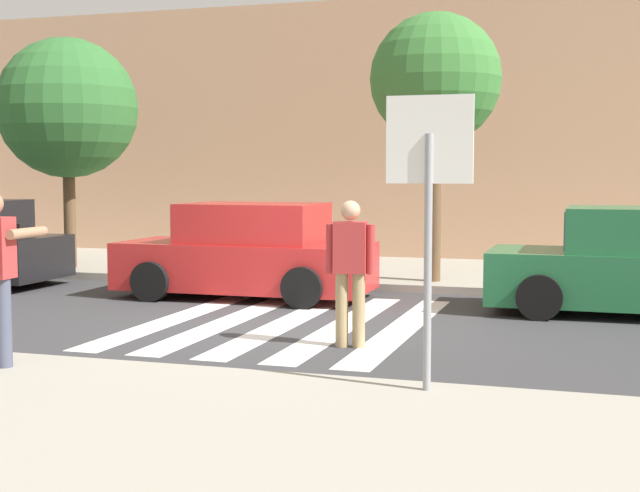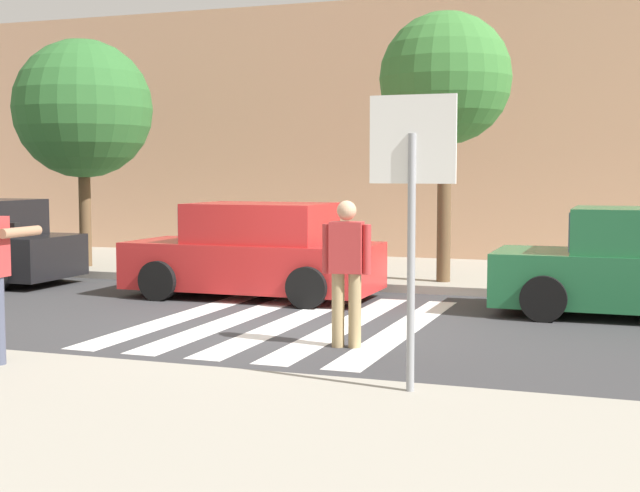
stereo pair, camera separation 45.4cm
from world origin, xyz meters
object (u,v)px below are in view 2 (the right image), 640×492
at_px(parked_car_red, 255,253).
at_px(street_tree_center, 446,80).
at_px(pedestrian_crossing, 347,265).
at_px(street_tree_west, 83,109).
at_px(stop_sign, 412,176).

bearing_deg(parked_car_red, street_tree_center, 36.46).
distance_m(pedestrian_crossing, street_tree_west, 9.53).
xyz_separation_m(pedestrian_crossing, street_tree_center, (0.01, 5.48, 2.66)).
bearing_deg(street_tree_west, street_tree_center, -0.71).
relative_size(parked_car_red, street_tree_west, 0.90).
bearing_deg(street_tree_center, stop_sign, -80.31).
bearing_deg(pedestrian_crossing, street_tree_west, 142.97).
xyz_separation_m(parked_car_red, street_tree_west, (-4.68, 2.09, 2.58)).
height_order(stop_sign, street_tree_center, street_tree_center).
height_order(pedestrian_crossing, street_tree_center, street_tree_center).
relative_size(stop_sign, parked_car_red, 0.63).
xyz_separation_m(pedestrian_crossing, street_tree_west, (-7.38, 5.57, 2.33)).
xyz_separation_m(stop_sign, pedestrian_crossing, (-1.34, 2.32, -1.04)).
bearing_deg(street_tree_west, pedestrian_crossing, -37.03).
relative_size(parked_car_red, street_tree_center, 0.88).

